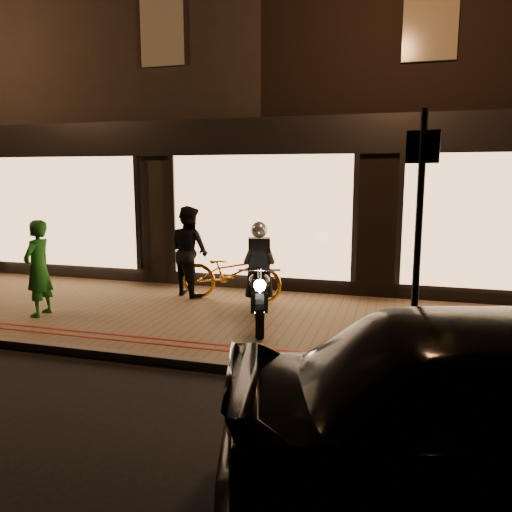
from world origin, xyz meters
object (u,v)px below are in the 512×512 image
Objects in this scene: sign_post at (418,232)px; person_green at (38,268)px; motorcycle at (259,285)px; bicycle_gold at (231,273)px.

person_green is (-5.85, 0.97, -0.89)m from sign_post.
motorcycle is 1.20× the size of person_green.
person_green is (-2.70, -1.84, 0.28)m from bicycle_gold.
sign_post is 1.90× the size of person_green.
bicycle_gold is at bearing 108.98° from motorcycle.
sign_post is 5.99m from person_green.
bicycle_gold is 1.22× the size of person_green.
sign_post is 4.38m from bicycle_gold.
bicycle_gold is 3.28m from person_green.
sign_post reaches higher than bicycle_gold.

